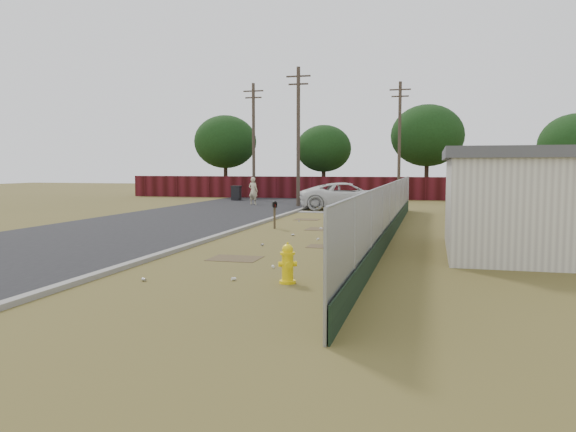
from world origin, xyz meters
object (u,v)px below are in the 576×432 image
(fire_hydrant, at_px, (288,264))
(pedestrian, at_px, (253,191))
(mailbox, at_px, (275,207))
(trash_bin, at_px, (236,193))
(pickup_truck, at_px, (348,196))

(fire_hydrant, height_order, pedestrian, pedestrian)
(mailbox, distance_m, pedestrian, 15.20)
(pedestrian, bearing_deg, fire_hydrant, 123.10)
(pedestrian, height_order, trash_bin, pedestrian)
(pedestrian, distance_m, trash_bin, 5.15)
(mailbox, bearing_deg, pedestrian, 111.40)
(fire_hydrant, height_order, mailbox, mailbox)
(pickup_truck, bearing_deg, trash_bin, 38.89)
(pickup_truck, bearing_deg, mailbox, 158.04)
(mailbox, bearing_deg, pickup_truck, 83.00)
(pickup_truck, xyz_separation_m, pedestrian, (-6.94, 2.78, 0.13))
(pickup_truck, distance_m, pedestrian, 7.48)
(pedestrian, bearing_deg, trash_bin, -43.80)
(pickup_truck, bearing_deg, pedestrian, 53.20)
(mailbox, bearing_deg, trash_bin, 114.27)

